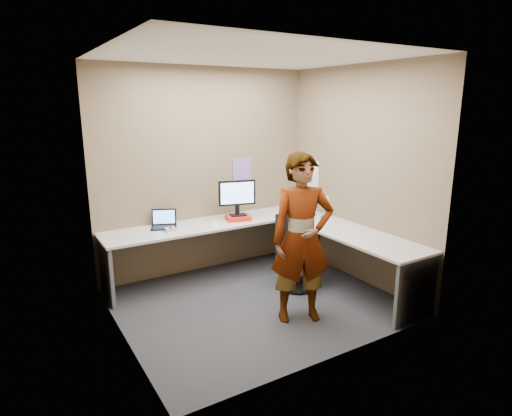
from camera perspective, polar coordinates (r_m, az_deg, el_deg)
ground at (r=5.05m, az=0.05°, el=-12.45°), size 3.00×3.00×0.00m
wall_back at (r=5.75m, az=-6.71°, el=4.86°), size 3.00×0.00×3.00m
wall_right at (r=5.53m, az=13.49°, el=4.22°), size 0.00×2.70×2.70m
wall_left at (r=4.06m, az=-18.35°, el=0.53°), size 0.00×2.70×2.70m
ceiling at (r=4.55m, az=0.06°, el=19.68°), size 3.00×3.00×0.00m
desk at (r=5.35m, az=1.91°, el=-4.13°), size 2.98×2.58×0.73m
paper_ream at (r=5.66m, az=-2.41°, el=-1.30°), size 0.35×0.30×0.06m
monitor at (r=5.60m, az=-2.53°, el=1.76°), size 0.49×0.19×0.47m
laptop at (r=5.44m, az=-12.18°, el=-1.95°), size 0.38×0.35×0.22m
trackball_mouse at (r=5.26m, az=-11.36°, el=-2.81°), size 0.12×0.08×0.07m
origami at (r=5.46m, az=-5.62°, el=-1.94°), size 0.10×0.10×0.06m
stapler at (r=5.86m, az=7.36°, el=-0.90°), size 0.16×0.08×0.05m
flower at (r=5.75m, az=8.87°, el=-0.06°), size 0.07×0.07×0.22m
calendar_purple at (r=5.99m, az=-1.85°, el=4.82°), size 0.30×0.01×0.40m
calendar_white at (r=6.20m, az=7.54°, el=4.55°), size 0.01×0.28×0.38m
sticky_note_a at (r=6.00m, az=9.54°, el=1.24°), size 0.01×0.07×0.07m
sticky_note_b at (r=6.06m, az=9.18°, el=0.12°), size 0.01×0.07×0.07m
sticky_note_c at (r=5.98m, az=9.92°, el=-0.29°), size 0.01×0.07×0.07m
sticky_note_d at (r=6.11m, az=8.62°, el=1.22°), size 0.01×0.07×0.07m
office_chair at (r=5.34m, az=5.09°, el=-6.58°), size 0.54×0.54×0.93m
person at (r=4.41m, az=6.14°, el=-4.09°), size 0.76×0.63×1.77m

